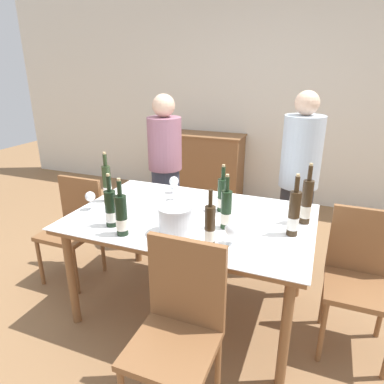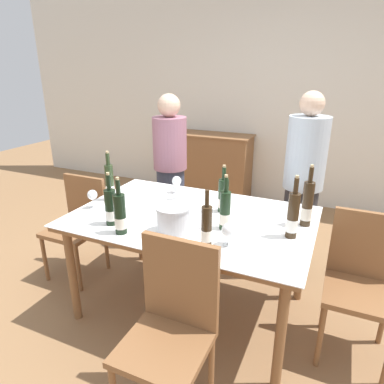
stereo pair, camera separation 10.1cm
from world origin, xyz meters
name	(u,v)px [view 1 (the left image)]	position (x,y,z in m)	size (l,w,h in m)	color
ground_plane	(192,307)	(0.00, 0.00, 0.00)	(12.00, 12.00, 0.00)	olive
back_wall	(265,96)	(0.00, 2.63, 1.40)	(8.00, 0.10, 2.80)	silver
sideboard_cabinet	(202,166)	(-0.76, 2.34, 0.45)	(1.14, 0.46, 0.90)	brown
dining_table	(192,225)	(0.00, 0.00, 0.71)	(1.66, 1.10, 0.78)	brown
ice_bucket	(175,219)	(0.00, -0.29, 0.88)	(0.22, 0.22, 0.18)	silver
wine_bottle_0	(122,216)	(-0.30, -0.42, 0.91)	(0.08, 0.08, 0.37)	black
wine_bottle_1	(111,209)	(-0.44, -0.34, 0.90)	(0.08, 0.08, 0.36)	black
wine_bottle_2	(107,184)	(-0.71, 0.03, 0.92)	(0.07, 0.07, 0.39)	#28381E
wine_bottle_3	(223,196)	(0.17, 0.17, 0.90)	(0.08, 0.08, 0.35)	black
wine_bottle_4	(306,203)	(0.74, 0.17, 0.93)	(0.07, 0.07, 0.41)	#332314
wine_bottle_5	(210,227)	(0.25, -0.35, 0.90)	(0.06, 0.06, 0.35)	#332314
wine_bottle_6	(226,210)	(0.27, -0.09, 0.90)	(0.07, 0.07, 0.37)	black
wine_bottle_7	(294,214)	(0.68, -0.04, 0.92)	(0.07, 0.07, 0.40)	#332314
wine_glass_0	(175,189)	(-0.24, 0.24, 0.87)	(0.07, 0.07, 0.13)	white
wine_glass_1	(174,182)	(-0.31, 0.38, 0.88)	(0.08, 0.08, 0.14)	white
wine_glass_2	(232,230)	(0.37, -0.29, 0.87)	(0.08, 0.08, 0.14)	white
wine_glass_3	(90,197)	(-0.73, -0.17, 0.88)	(0.07, 0.07, 0.14)	white
chair_left_end	(75,222)	(-1.13, 0.08, 0.51)	(0.42, 0.42, 0.87)	brown
chair_right_end	(361,272)	(1.13, 0.09, 0.54)	(0.42, 0.42, 0.93)	brown
chair_near_front	(179,322)	(0.23, -0.77, 0.56)	(0.42, 0.42, 0.97)	brown
person_host	(165,173)	(-0.64, 0.90, 0.77)	(0.33, 0.33, 1.54)	#383F56
person_guest_left	(298,186)	(0.64, 0.88, 0.80)	(0.33, 0.33, 1.60)	#2D2D33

